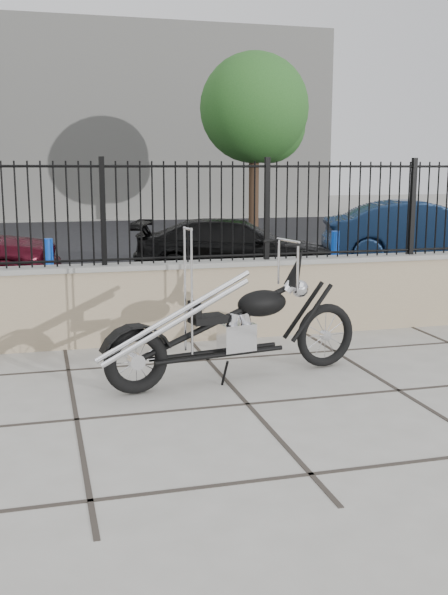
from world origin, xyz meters
The scene contains 11 objects.
ground_plane centered at (0.00, 0.00, 0.00)m, with size 90.00×90.00×0.00m, color #99968E.
parking_lot centered at (0.00, 12.50, 0.00)m, with size 30.00×30.00×0.00m, color black.
retaining_wall centered at (0.00, 2.50, 0.48)m, with size 14.00×0.36×0.96m, color gray.
iron_fence centered at (0.00, 2.50, 1.56)m, with size 14.00×0.08×1.20m, color black.
background_building centered at (0.00, 26.50, 4.00)m, with size 22.00×6.00×8.00m, color beige.
chopper_motorcycle centered at (0.06, 0.74, 0.78)m, with size 2.61×0.46×1.57m, color black, non-canonical shape.
car_black centered at (1.91, 7.06, 0.56)m, with size 1.58×3.88×1.13m, color black.
car_blue centered at (6.35, 7.81, 0.69)m, with size 1.47×4.21×1.39m, color #0F1F3A.
bollard_a centered at (-1.61, 4.23, 0.56)m, with size 0.13×0.13×1.12m, color #0C2FC0.
bollard_b centered at (2.92, 4.71, 0.54)m, with size 0.13×0.13×1.08m, color blue.
tree_right centered at (5.16, 16.29, 4.13)m, with size 3.50×3.50×5.91m.
Camera 1 is at (-1.74, -5.68, 2.08)m, focal length 42.00 mm.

